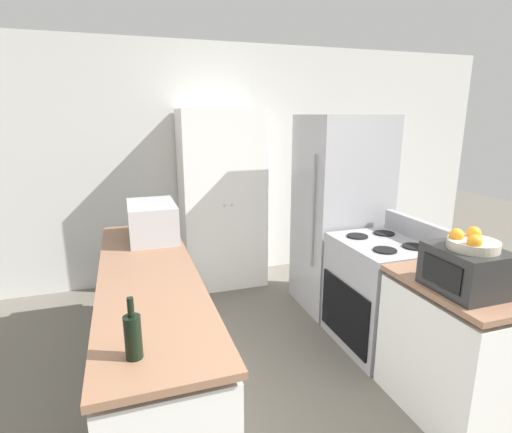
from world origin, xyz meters
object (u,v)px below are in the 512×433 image
(toaster_oven, at_px, (466,270))
(microwave, at_px, (152,221))
(stove, at_px, (380,293))
(wine_bottle, at_px, (133,335))
(fruit_bowl, at_px, (472,242))
(pantry_cabinet, at_px, (222,200))
(refrigerator, at_px, (340,214))

(toaster_oven, bearing_deg, microwave, 135.37)
(stove, relative_size, wine_bottle, 3.91)
(wine_bottle, xyz_separation_m, fruit_bowl, (1.79, 0.07, 0.19))
(pantry_cabinet, bearing_deg, wine_bottle, -111.17)
(pantry_cabinet, height_order, stove, pantry_cabinet)
(pantry_cabinet, height_order, toaster_oven, pantry_cabinet)
(microwave, xyz_separation_m, wine_bottle, (-0.20, -1.64, -0.05))
(fruit_bowl, bearing_deg, refrigerator, 84.19)
(refrigerator, bearing_deg, stove, -93.50)
(wine_bottle, relative_size, toaster_oven, 0.68)
(pantry_cabinet, xyz_separation_m, toaster_oven, (0.78, -2.52, 0.06))
(microwave, bearing_deg, toaster_oven, -44.63)
(toaster_oven, bearing_deg, pantry_cabinet, 107.16)
(microwave, bearing_deg, wine_bottle, -97.08)
(wine_bottle, bearing_deg, microwave, 82.92)
(pantry_cabinet, relative_size, wine_bottle, 7.15)
(microwave, distance_m, wine_bottle, 1.65)
(pantry_cabinet, height_order, wine_bottle, pantry_cabinet)
(stove, height_order, toaster_oven, toaster_oven)
(toaster_oven, bearing_deg, stove, 81.97)
(pantry_cabinet, bearing_deg, refrigerator, -42.05)
(refrigerator, xyz_separation_m, fruit_bowl, (-0.17, -1.67, 0.25))
(wine_bottle, bearing_deg, toaster_oven, 2.58)
(refrigerator, height_order, fruit_bowl, refrigerator)
(stove, xyz_separation_m, refrigerator, (0.05, 0.77, 0.48))
(wine_bottle, bearing_deg, fruit_bowl, 2.16)
(refrigerator, relative_size, wine_bottle, 6.94)
(refrigerator, distance_m, toaster_oven, 1.67)
(fruit_bowl, bearing_deg, pantry_cabinet, 107.14)
(refrigerator, bearing_deg, microwave, -176.70)
(stove, xyz_separation_m, fruit_bowl, (-0.12, -0.91, 0.72))
(microwave, bearing_deg, refrigerator, 3.30)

